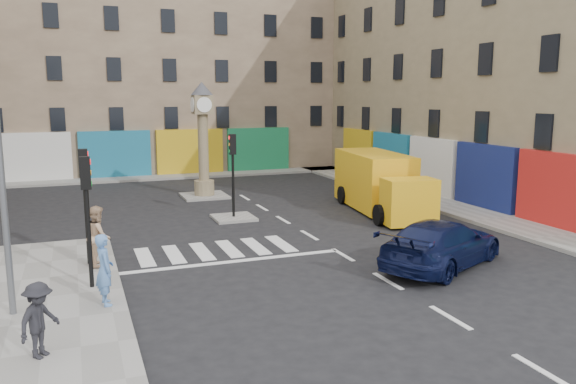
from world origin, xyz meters
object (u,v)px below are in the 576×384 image
yellow_van (379,183)px  pedestrian_blue (105,269)px  traffic_light_left_near (87,201)px  pedestrian_tan (98,236)px  pedestrian_dark (39,320)px  traffic_light_island (233,162)px  clock_pillar (203,132)px  traffic_light_left_far (85,188)px  navy_sedan (442,244)px

yellow_van → pedestrian_blue: 15.59m
traffic_light_left_near → yellow_van: (13.31, 7.02, -1.26)m
yellow_van → pedestrian_tan: (-13.01, -4.91, -0.25)m
pedestrian_blue → pedestrian_dark: bearing=142.0°
traffic_light_island → clock_pillar: size_ratio=0.61×
traffic_light_left_near → pedestrian_blue: size_ratio=1.98×
traffic_light_left_far → pedestrian_tan: bearing=-43.8°
clock_pillar → pedestrian_dark: (-7.43, -17.98, -2.60)m
traffic_light_island → navy_sedan: bearing=-64.9°
clock_pillar → yellow_van: size_ratio=0.78×
traffic_light_left_far → yellow_van: traffic_light_left_far is taller
traffic_light_island → pedestrian_dark: 14.20m
traffic_light_left_far → navy_sedan: bearing=-20.3°
pedestrian_tan → traffic_light_left_near: bearing=169.3°
pedestrian_tan → navy_sedan: bearing=-112.0°
traffic_light_left_far → clock_pillar: (6.30, 11.40, 0.93)m
traffic_light_left_near → pedestrian_dark: (-1.13, -4.19, -1.67)m
pedestrian_tan → clock_pillar: bearing=-29.8°
pedestrian_blue → clock_pillar: bearing=-30.9°
traffic_light_island → pedestrian_blue: 11.22m
clock_pillar → yellow_van: (7.01, -6.77, -2.19)m
clock_pillar → pedestrian_tan: bearing=-117.2°
pedestrian_blue → pedestrian_tan: bearing=-9.6°
pedestrian_dark → navy_sedan: bearing=-38.5°
traffic_light_island → pedestrian_tan: (-6.00, -5.69, -1.48)m
traffic_light_island → clock_pillar: bearing=90.0°
traffic_light_left_far → pedestrian_tan: (0.30, -0.29, -1.51)m
traffic_light_left_far → navy_sedan: traffic_light_left_far is taller
clock_pillar → pedestrian_dark: clock_pillar is taller
pedestrian_tan → yellow_van: bearing=-71.9°
traffic_light_island → pedestrian_dark: bearing=-121.8°
traffic_light_left_far → pedestrian_tan: 1.57m
navy_sedan → pedestrian_blue: pedestrian_blue is taller
traffic_light_left_near → pedestrian_blue: 2.21m
yellow_van → pedestrian_tan: bearing=-151.1°
traffic_light_left_near → traffic_light_island: bearing=51.1°
pedestrian_dark → traffic_light_left_far: bearing=29.2°
traffic_light_island → pedestrian_blue: traffic_light_island is taller
navy_sedan → pedestrian_blue: (-10.38, -0.01, 0.31)m
yellow_van → pedestrian_dark: yellow_van is taller
navy_sedan → yellow_van: 8.98m
navy_sedan → pedestrian_tan: bearing=43.2°
traffic_light_left_near → pedestrian_blue: bearing=-79.1°
traffic_light_island → pedestrian_tan: traffic_light_island is taller
yellow_van → pedestrian_dark: bearing=-133.9°
yellow_van → pedestrian_blue: yellow_van is taller
pedestrian_tan → pedestrian_dark: 6.46m
traffic_light_left_far → clock_pillar: 13.05m
pedestrian_tan → pedestrian_dark: pedestrian_tan is taller
traffic_light_left_near → clock_pillar: 15.19m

